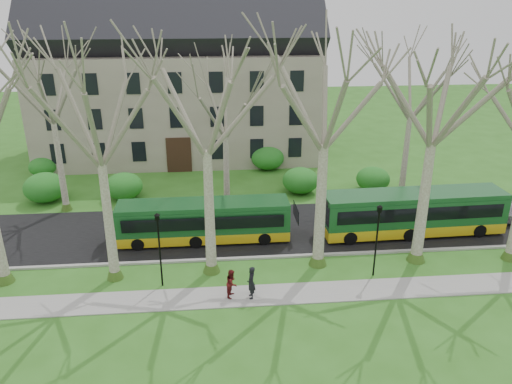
# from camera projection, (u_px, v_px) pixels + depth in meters

# --- Properties ---
(ground) EXTENTS (120.00, 120.00, 0.00)m
(ground) POSITION_uv_depth(u_px,v_px,m) (268.00, 271.00, 29.14)
(ground) COLOR #30661D
(ground) RESTS_ON ground
(sidewalk) EXTENTS (70.00, 2.00, 0.06)m
(sidewalk) POSITION_uv_depth(u_px,v_px,m) (273.00, 295.00, 26.82)
(sidewalk) COLOR gray
(sidewalk) RESTS_ON ground
(road) EXTENTS (80.00, 8.00, 0.06)m
(road) POSITION_uv_depth(u_px,v_px,m) (259.00, 229.00, 34.22)
(road) COLOR black
(road) RESTS_ON ground
(curb) EXTENTS (80.00, 0.25, 0.14)m
(curb) POSITION_uv_depth(u_px,v_px,m) (265.00, 257.00, 30.50)
(curb) COLOR #A5A39E
(curb) RESTS_ON ground
(building) EXTENTS (26.50, 12.20, 16.00)m
(building) POSITION_uv_depth(u_px,v_px,m) (178.00, 72.00, 47.82)
(building) COLOR gray
(building) RESTS_ON ground
(tree_row_verge) EXTENTS (49.00, 7.00, 14.00)m
(tree_row_verge) POSITION_uv_depth(u_px,v_px,m) (268.00, 155.00, 26.81)
(tree_row_verge) COLOR gray
(tree_row_verge) RESTS_ON ground
(tree_row_far) EXTENTS (33.00, 7.00, 12.00)m
(tree_row_far) POSITION_uv_depth(u_px,v_px,m) (234.00, 125.00, 36.96)
(tree_row_far) COLOR gray
(tree_row_far) RESTS_ON ground
(lamp_row) EXTENTS (36.22, 0.22, 4.30)m
(lamp_row) POSITION_uv_depth(u_px,v_px,m) (270.00, 240.00, 27.26)
(lamp_row) COLOR black
(lamp_row) RESTS_ON ground
(hedges) EXTENTS (30.60, 8.60, 2.00)m
(hedges) POSITION_uv_depth(u_px,v_px,m) (193.00, 176.00, 41.32)
(hedges) COLOR #1C611B
(hedges) RESTS_ON ground
(bus_lead) EXTENTS (10.96, 2.33, 2.74)m
(bus_lead) POSITION_uv_depth(u_px,v_px,m) (204.00, 221.00, 32.21)
(bus_lead) COLOR #164F21
(bus_lead) RESTS_ON road
(bus_follow) EXTENTS (12.12, 2.88, 3.01)m
(bus_follow) POSITION_uv_depth(u_px,v_px,m) (413.00, 212.00, 33.11)
(bus_follow) COLOR #164F21
(bus_follow) RESTS_ON road
(sedan) EXTENTS (5.41, 2.81, 1.50)m
(sedan) POSITION_uv_depth(u_px,v_px,m) (507.00, 211.00, 35.14)
(sedan) COLOR silver
(sedan) RESTS_ON road
(pedestrian_a) EXTENTS (0.48, 0.69, 1.81)m
(pedestrian_a) POSITION_uv_depth(u_px,v_px,m) (251.00, 283.00, 26.20)
(pedestrian_a) COLOR black
(pedestrian_a) RESTS_ON sidewalk
(pedestrian_b) EXTENTS (0.81, 0.92, 1.58)m
(pedestrian_b) POSITION_uv_depth(u_px,v_px,m) (232.00, 283.00, 26.37)
(pedestrian_b) COLOR #581415
(pedestrian_b) RESTS_ON sidewalk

